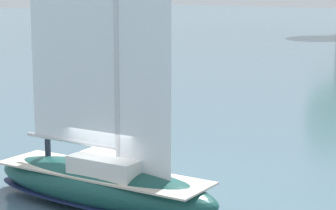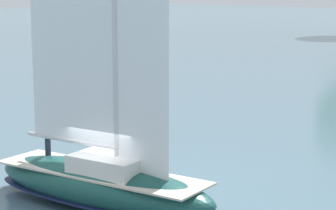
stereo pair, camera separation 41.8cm
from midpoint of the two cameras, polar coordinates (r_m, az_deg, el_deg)
The scene contains 2 objects.
ground_plane at distance 21.63m, azimuth -5.31°, elevation -8.78°, with size 400.00×400.00×0.00m, color slate.
sailboat_main at distance 21.34m, azimuth -5.34°, elevation -6.34°, with size 8.94×4.31×11.85m.
Camera 2 is at (16.36, -12.35, 6.98)m, focal length 70.00 mm.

